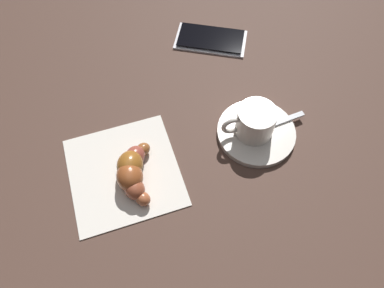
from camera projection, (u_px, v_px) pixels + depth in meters
name	position (u px, v px, depth m)	size (l,w,h in m)	color
ground_plane	(181.00, 150.00, 0.59)	(1.80, 1.80, 0.00)	#4A332A
saucer	(256.00, 132.00, 0.60)	(0.13, 0.13, 0.01)	silver
espresso_cup	(255.00, 122.00, 0.58)	(0.09, 0.06, 0.05)	silver
teaspoon	(261.00, 128.00, 0.60)	(0.12, 0.04, 0.01)	silver
sugar_packet	(257.00, 116.00, 0.61)	(0.06, 0.02, 0.01)	beige
napkin	(124.00, 172.00, 0.57)	(0.17, 0.17, 0.00)	silver
croissant	(132.00, 171.00, 0.55)	(0.06, 0.11, 0.04)	brown
cell_phone	(211.00, 39.00, 0.72)	(0.16, 0.12, 0.01)	#BAB8C1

